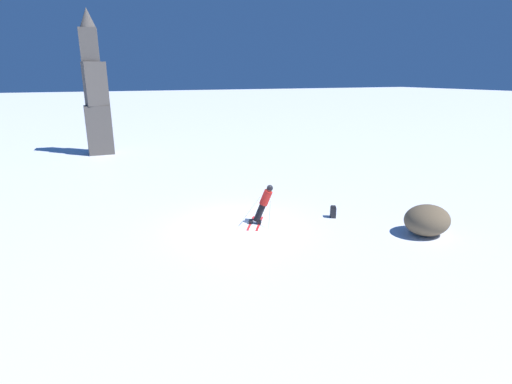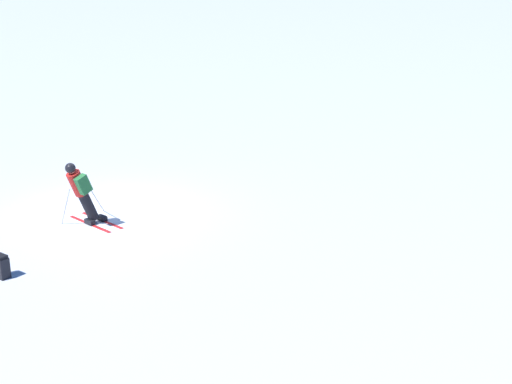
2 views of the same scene
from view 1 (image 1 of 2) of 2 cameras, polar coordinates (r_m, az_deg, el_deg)
The scene contains 5 objects.
ground_plane at distance 16.15m, azimuth -2.38°, elevation -4.87°, with size 300.00×300.00×0.00m, color white.
skier at distance 16.07m, azimuth 1.14°, elevation -1.46°, with size 1.58×1.63×1.71m.
rock_pillar at distance 32.79m, azimuth -21.92°, elevation 12.64°, with size 1.83×1.60×10.44m.
spare_backpack at distance 17.33m, azimuth 10.96°, elevation -2.81°, with size 0.33×0.37×0.50m.
exposed_boulder_0 at distance 16.43m, azimuth 23.25°, elevation -3.71°, with size 1.79×1.52×1.17m, color brown.
Camera 1 is at (-5.51, -14.01, 5.84)m, focal length 28.00 mm.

